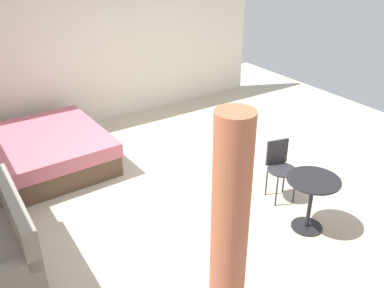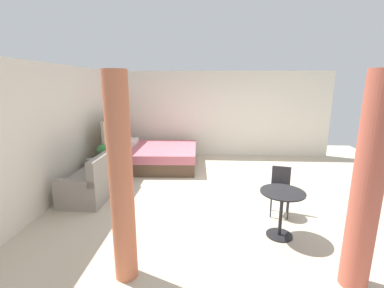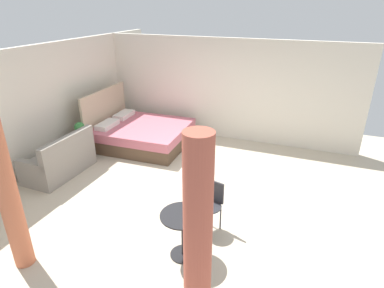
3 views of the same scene
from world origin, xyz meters
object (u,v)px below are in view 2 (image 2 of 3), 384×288
couch (94,181)px  vase (107,154)px  potted_plant (103,152)px  nightstand (105,169)px  bed (153,155)px  cafe_chair_near_window (281,185)px  balcony_table (282,205)px

couch → vase: 1.15m
potted_plant → nightstand: bearing=12.6°
couch → potted_plant: couch is taller
bed → vase: 1.32m
cafe_chair_near_window → vase: bearing=65.6°
couch → potted_plant: 0.97m
bed → nightstand: size_ratio=4.74×
bed → balcony_table: (-3.31, -2.58, 0.19)m
bed → couch: bed is taller
potted_plant → cafe_chair_near_window: size_ratio=0.46×
cafe_chair_near_window → bed: bearing=47.1°
nightstand → cafe_chair_near_window: size_ratio=0.58×
balcony_table → couch: bearing=68.9°
nightstand → balcony_table: balcony_table is taller
bed → cafe_chair_near_window: bearing=-132.9°
balcony_table → cafe_chair_near_window: 0.76m
couch → cafe_chair_near_window: bearing=-99.0°
nightstand → cafe_chair_near_window: cafe_chair_near_window is taller
vase → balcony_table: bearing=-124.5°
couch → balcony_table: couch is taller
bed → balcony_table: size_ratio=3.19×
bed → balcony_table: bearing=-142.1°
bed → potted_plant: size_ratio=5.93×
vase → balcony_table: (-2.41, -3.51, -0.09)m
potted_plant → vase: potted_plant is taller
nightstand → cafe_chair_near_window: (-1.55, -3.74, 0.28)m
couch → vase: size_ratio=6.82×
couch → cafe_chair_near_window: size_ratio=1.78×
couch → balcony_table: size_ratio=2.08×
couch → balcony_table: bearing=-111.1°
bed → potted_plant: 1.51m
balcony_table → cafe_chair_near_window: (0.74, -0.18, 0.02)m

